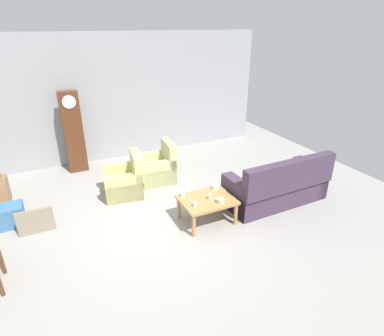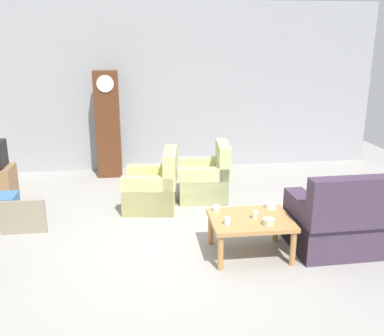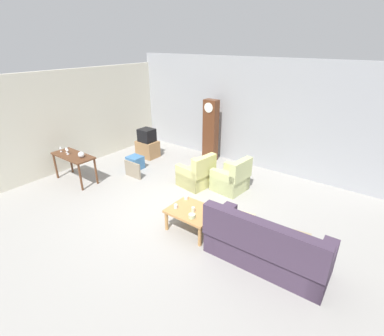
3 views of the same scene
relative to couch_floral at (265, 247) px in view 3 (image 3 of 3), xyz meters
name	(u,v)px [view 3 (image 3 of 3)]	position (x,y,z in m)	size (l,w,h in m)	color
ground_plane	(175,211)	(-2.35, 0.33, -0.35)	(10.40, 10.40, 0.00)	#999691
garage_door_wall	(251,114)	(-2.35, 3.93, 1.25)	(8.40, 0.16, 3.20)	#9EA0A5
pegboard_wall_left	(76,119)	(-6.55, 0.73, 1.09)	(0.12, 6.40, 2.88)	beige
couch_floral	(265,247)	(0.00, 0.00, 0.00)	(2.12, 0.93, 1.04)	#423347
armchair_olive_near	(197,175)	(-2.70, 1.67, -0.05)	(0.89, 0.86, 0.92)	#CCC67A
armchair_olive_far	(231,180)	(-1.83, 2.01, -0.05)	(0.86, 0.83, 0.92)	#BBC383
coffee_table_wood	(192,213)	(-1.61, 0.03, 0.05)	(0.96, 0.76, 0.47)	#B27F47
console_table_dark	(74,159)	(-5.55, -0.12, 0.31)	(1.30, 0.56, 0.78)	#56331E
grandfather_clock	(211,131)	(-3.44, 3.42, 0.64)	(0.44, 0.30, 1.97)	#562D19
tv_stand_cabinet	(148,149)	(-5.26, 2.38, -0.08)	(0.68, 0.52, 0.54)	#997047
tv_crt	(147,135)	(-5.26, 2.38, 0.40)	(0.48, 0.44, 0.42)	black
framed_picture_leaning	(133,170)	(-4.47, 0.98, -0.12)	(0.60, 0.05, 0.47)	gray
storage_box_blue	(135,162)	(-4.87, 1.45, -0.16)	(0.43, 0.40, 0.39)	teal
glass_dome_cloche	(81,155)	(-5.20, -0.09, 0.51)	(0.16, 0.16, 0.16)	silver
cup_white_porcelain	(186,198)	(-1.98, 0.29, 0.16)	(0.08, 0.08, 0.08)	white
cup_blue_rimmed	(176,206)	(-1.92, -0.12, 0.16)	(0.07, 0.07, 0.09)	silver
cup_cream_tall	(193,209)	(-1.56, 0.00, 0.17)	(0.07, 0.07, 0.10)	beige
bowl_white_stacked	(213,208)	(-1.27, 0.30, 0.15)	(0.15, 0.15, 0.07)	white
bowl_shallow_green	(192,216)	(-1.45, -0.19, 0.16)	(0.14, 0.14, 0.07)	#B2C69E
wine_glass_tall	(60,148)	(-6.02, -0.19, 0.54)	(0.06, 0.06, 0.17)	silver
wine_glass_mid	(66,149)	(-5.84, -0.13, 0.54)	(0.06, 0.06, 0.17)	silver
wine_glass_short	(67,150)	(-5.69, -0.18, 0.56)	(0.08, 0.08, 0.21)	silver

